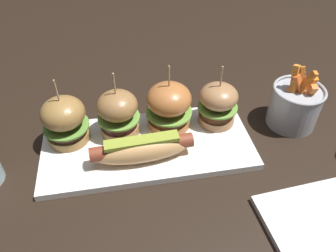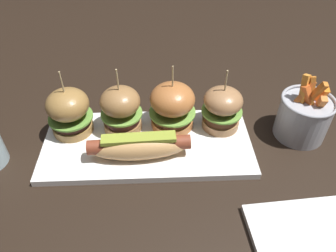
{
  "view_description": "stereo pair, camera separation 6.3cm",
  "coord_description": "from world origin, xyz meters",
  "px_view_note": "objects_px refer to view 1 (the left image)",
  "views": [
    {
      "loc": [
        -0.04,
        -0.46,
        0.48
      ],
      "look_at": [
        0.04,
        0.0,
        0.05
      ],
      "focal_mm": 34.71,
      "sensor_mm": 36.0,
      "label": 1
    },
    {
      "loc": [
        0.02,
        -0.47,
        0.48
      ],
      "look_at": [
        0.04,
        0.0,
        0.05
      ],
      "focal_mm": 34.71,
      "sensor_mm": 36.0,
      "label": 2
    }
  ],
  "objects_px": {
    "slider_center_left": "(118,114)",
    "slider_center_right": "(169,105)",
    "fries_bucket": "(295,105)",
    "hot_dog": "(142,149)",
    "slider_far_right": "(218,104)",
    "slider_far_left": "(65,120)",
    "platter_main": "(148,146)",
    "side_plate": "(331,234)"
  },
  "relations": [
    {
      "from": "slider_center_left",
      "to": "slider_center_right",
      "type": "relative_size",
      "value": 1.01
    },
    {
      "from": "slider_center_right",
      "to": "fries_bucket",
      "type": "xyz_separation_m",
      "value": [
        0.27,
        -0.03,
        -0.01
      ]
    },
    {
      "from": "hot_dog",
      "to": "slider_far_right",
      "type": "height_order",
      "value": "slider_far_right"
    },
    {
      "from": "hot_dog",
      "to": "fries_bucket",
      "type": "xyz_separation_m",
      "value": [
        0.33,
        0.06,
        0.01
      ]
    },
    {
      "from": "slider_far_left",
      "to": "fries_bucket",
      "type": "relative_size",
      "value": 1.01
    },
    {
      "from": "hot_dog",
      "to": "slider_center_left",
      "type": "height_order",
      "value": "slider_center_left"
    },
    {
      "from": "platter_main",
      "to": "slider_far_right",
      "type": "relative_size",
      "value": 3.07
    },
    {
      "from": "platter_main",
      "to": "slider_center_right",
      "type": "distance_m",
      "value": 0.09
    },
    {
      "from": "slider_far_left",
      "to": "slider_center_right",
      "type": "relative_size",
      "value": 0.99
    },
    {
      "from": "platter_main",
      "to": "side_plate",
      "type": "relative_size",
      "value": 2.23
    },
    {
      "from": "slider_far_right",
      "to": "fries_bucket",
      "type": "height_order",
      "value": "slider_far_right"
    },
    {
      "from": "slider_center_right",
      "to": "side_plate",
      "type": "xyz_separation_m",
      "value": [
        0.21,
        -0.29,
        -0.06
      ]
    },
    {
      "from": "platter_main",
      "to": "slider_center_right",
      "type": "relative_size",
      "value": 2.92
    },
    {
      "from": "slider_center_left",
      "to": "slider_far_right",
      "type": "xyz_separation_m",
      "value": [
        0.21,
        0.0,
        -0.0
      ]
    },
    {
      "from": "slider_far_left",
      "to": "slider_center_left",
      "type": "xyz_separation_m",
      "value": [
        0.1,
        -0.0,
        0.0
      ]
    },
    {
      "from": "fries_bucket",
      "to": "slider_far_right",
      "type": "bearing_deg",
      "value": 174.01
    },
    {
      "from": "slider_center_left",
      "to": "slider_center_right",
      "type": "height_order",
      "value": "slider_center_left"
    },
    {
      "from": "slider_center_right",
      "to": "hot_dog",
      "type": "bearing_deg",
      "value": -126.46
    },
    {
      "from": "fries_bucket",
      "to": "slider_far_left",
      "type": "bearing_deg",
      "value": 178.0
    },
    {
      "from": "platter_main",
      "to": "slider_far_left",
      "type": "distance_m",
      "value": 0.17
    },
    {
      "from": "hot_dog",
      "to": "slider_center_left",
      "type": "relative_size",
      "value": 1.34
    },
    {
      "from": "slider_center_right",
      "to": "side_plate",
      "type": "height_order",
      "value": "slider_center_right"
    },
    {
      "from": "hot_dog",
      "to": "slider_far_left",
      "type": "xyz_separation_m",
      "value": [
        -0.14,
        0.08,
        0.02
      ]
    },
    {
      "from": "slider_far_left",
      "to": "side_plate",
      "type": "distance_m",
      "value": 0.51
    },
    {
      "from": "fries_bucket",
      "to": "side_plate",
      "type": "relative_size",
      "value": 0.75
    },
    {
      "from": "slider_far_right",
      "to": "side_plate",
      "type": "bearing_deg",
      "value": -69.78
    },
    {
      "from": "slider_center_left",
      "to": "fries_bucket",
      "type": "distance_m",
      "value": 0.37
    },
    {
      "from": "slider_far_left",
      "to": "side_plate",
      "type": "xyz_separation_m",
      "value": [
        0.41,
        -0.29,
        -0.06
      ]
    },
    {
      "from": "platter_main",
      "to": "slider_center_left",
      "type": "xyz_separation_m",
      "value": [
        -0.05,
        0.04,
        0.06
      ]
    },
    {
      "from": "hot_dog",
      "to": "slider_center_right",
      "type": "distance_m",
      "value": 0.11
    },
    {
      "from": "slider_far_right",
      "to": "side_plate",
      "type": "height_order",
      "value": "slider_far_right"
    },
    {
      "from": "slider_far_left",
      "to": "platter_main",
      "type": "bearing_deg",
      "value": -15.03
    },
    {
      "from": "slider_far_left",
      "to": "fries_bucket",
      "type": "xyz_separation_m",
      "value": [
        0.48,
        -0.02,
        -0.01
      ]
    },
    {
      "from": "slider_far_left",
      "to": "slider_center_right",
      "type": "bearing_deg",
      "value": 2.48
    },
    {
      "from": "hot_dog",
      "to": "slider_center_right",
      "type": "bearing_deg",
      "value": 53.54
    },
    {
      "from": "slider_far_left",
      "to": "slider_far_right",
      "type": "distance_m",
      "value": 0.31
    },
    {
      "from": "platter_main",
      "to": "hot_dog",
      "type": "xyz_separation_m",
      "value": [
        -0.01,
        -0.04,
        0.03
      ]
    },
    {
      "from": "platter_main",
      "to": "hot_dog",
      "type": "height_order",
      "value": "hot_dog"
    },
    {
      "from": "platter_main",
      "to": "fries_bucket",
      "type": "xyz_separation_m",
      "value": [
        0.32,
        0.02,
        0.04
      ]
    },
    {
      "from": "side_plate",
      "to": "hot_dog",
      "type": "bearing_deg",
      "value": 143.23
    },
    {
      "from": "side_plate",
      "to": "slider_far_left",
      "type": "bearing_deg",
      "value": 145.42
    },
    {
      "from": "platter_main",
      "to": "hot_dog",
      "type": "bearing_deg",
      "value": -109.21
    }
  ]
}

